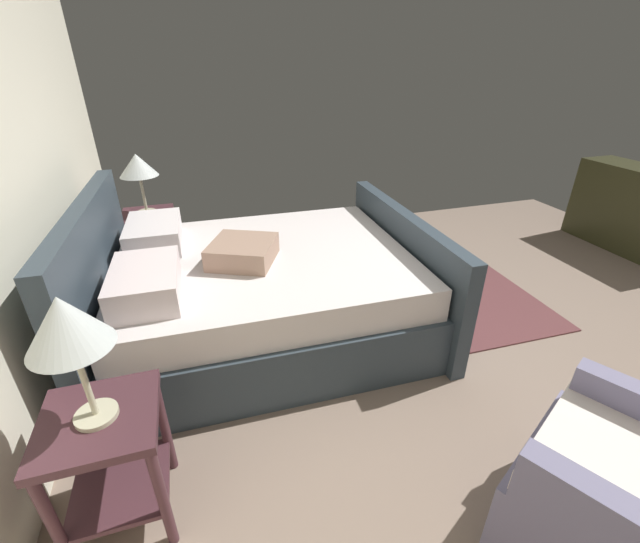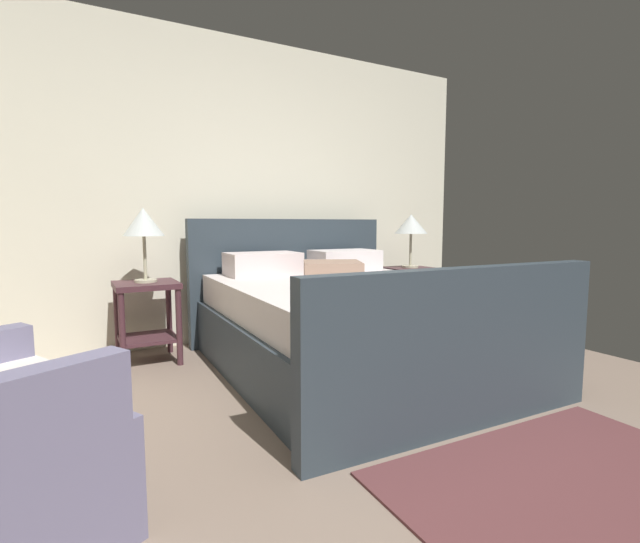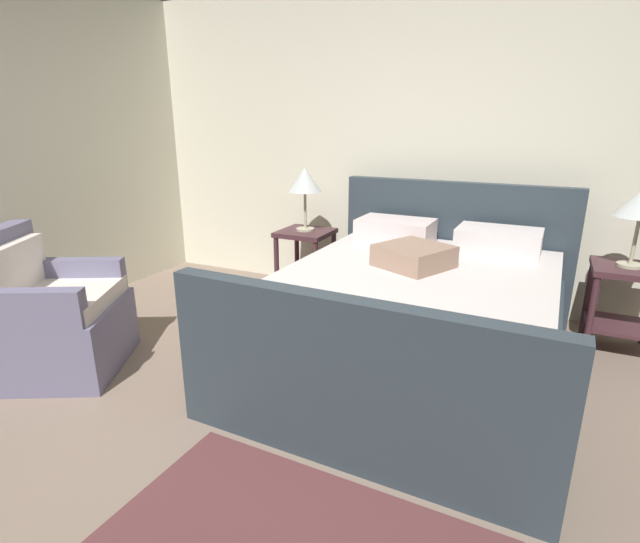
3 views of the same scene
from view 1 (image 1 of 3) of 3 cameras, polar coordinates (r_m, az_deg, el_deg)
The scene contains 8 objects.
ground_plane at distance 3.40m, azimuth 20.83°, elevation -7.36°, with size 4.91×5.54×0.02m, color #826E5F.
bed at distance 3.00m, azimuth -8.14°, elevation -2.52°, with size 1.85×2.26×1.07m.
nightstand_right at distance 4.07m, azimuth -22.32°, elevation 4.90°, with size 0.44×0.44×0.60m.
table_lamp_right at distance 3.90m, azimuth -23.94°, elevation 13.15°, with size 0.32×0.32×0.52m.
nightstand_left at distance 2.03m, azimuth -27.16°, elevation -21.27°, with size 0.44×0.44×0.60m.
table_lamp_left at distance 1.65m, azimuth -31.77°, elevation -6.46°, with size 0.29×0.29×0.54m.
dresser at distance 5.40m, azimuth 37.71°, elevation 6.69°, with size 1.26×0.46×0.85m.
area_rug at distance 3.81m, azimuth 19.06°, elevation -2.80°, with size 1.48×1.09×0.01m, color brown.
Camera 1 is at (-2.10, 1.93, 1.84)m, focal length 23.10 mm.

